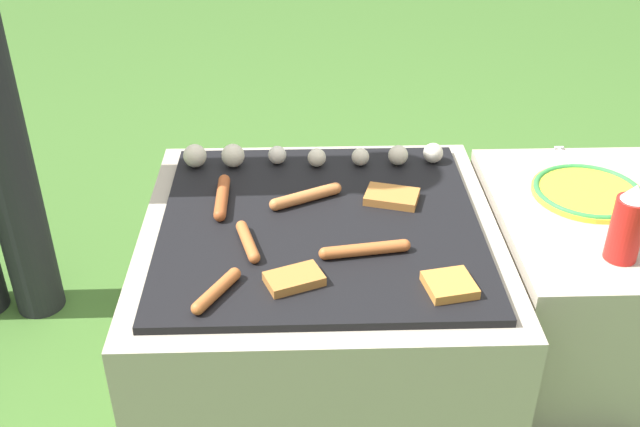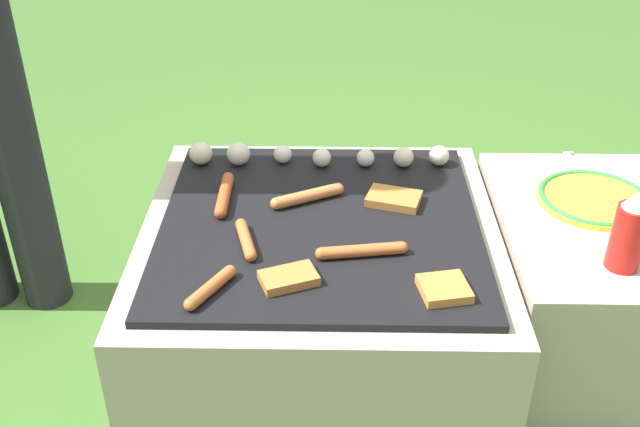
% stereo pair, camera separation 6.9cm
% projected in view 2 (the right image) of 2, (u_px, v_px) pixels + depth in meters
% --- Properties ---
extents(ground_plane, '(14.00, 14.00, 0.00)m').
position_uv_depth(ground_plane, '(320.00, 351.00, 1.91)').
color(ground_plane, '#3D6628').
extents(grill, '(0.82, 0.82, 0.39)m').
position_uv_depth(grill, '(320.00, 291.00, 1.80)').
color(grill, '#A89E8C').
rests_on(grill, ground_plane).
extents(side_ledge, '(0.46, 0.63, 0.39)m').
position_uv_depth(side_ledge, '(586.00, 286.00, 1.82)').
color(side_ledge, '#A89E8C').
rests_on(side_ledge, ground_plane).
extents(sausage_front_center, '(0.17, 0.10, 0.03)m').
position_uv_depth(sausage_front_center, '(308.00, 196.00, 1.76)').
color(sausage_front_center, '#C6753D').
rests_on(sausage_front_center, grill).
extents(sausage_back_left, '(0.06, 0.15, 0.03)m').
position_uv_depth(sausage_back_left, '(246.00, 239.00, 1.61)').
color(sausage_back_left, '#B7602D').
rests_on(sausage_back_left, grill).
extents(sausage_mid_right, '(0.09, 0.13, 0.03)m').
position_uv_depth(sausage_mid_right, '(211.00, 287.00, 1.47)').
color(sausage_mid_right, '#B7602D').
rests_on(sausage_mid_right, grill).
extents(sausage_back_right, '(0.20, 0.05, 0.03)m').
position_uv_depth(sausage_back_right, '(362.00, 251.00, 1.57)').
color(sausage_back_right, '#B7602D').
rests_on(sausage_back_right, grill).
extents(sausage_mid_left, '(0.03, 0.19, 0.03)m').
position_uv_depth(sausage_mid_left, '(224.00, 195.00, 1.77)').
color(sausage_mid_left, '#A34C23').
rests_on(sausage_mid_left, grill).
extents(bread_slice_right, '(0.14, 0.12, 0.02)m').
position_uv_depth(bread_slice_right, '(394.00, 199.00, 1.76)').
color(bread_slice_right, '#B27033').
rests_on(bread_slice_right, grill).
extents(bread_slice_left, '(0.11, 0.11, 0.02)m').
position_uv_depth(bread_slice_left, '(444.00, 289.00, 1.47)').
color(bread_slice_left, '#D18438').
rests_on(bread_slice_left, grill).
extents(bread_slice_center, '(0.13, 0.11, 0.02)m').
position_uv_depth(bread_slice_center, '(289.00, 278.00, 1.50)').
color(bread_slice_center, '#B27033').
rests_on(bread_slice_center, grill).
extents(mushroom_row, '(0.67, 0.07, 0.06)m').
position_uv_depth(mushroom_row, '(306.00, 155.00, 1.92)').
color(mushroom_row, beige).
rests_on(mushroom_row, grill).
extents(plate_colorful, '(0.27, 0.27, 0.02)m').
position_uv_depth(plate_colorful, '(594.00, 198.00, 1.77)').
color(plate_colorful, yellow).
rests_on(plate_colorful, side_ledge).
extents(condiment_bottle, '(0.07, 0.07, 0.18)m').
position_uv_depth(condiment_bottle, '(629.00, 233.00, 1.51)').
color(condiment_bottle, red).
rests_on(condiment_bottle, side_ledge).
extents(fork_utensil, '(0.02, 0.18, 0.01)m').
position_uv_depth(fork_utensil, '(576.00, 167.00, 1.91)').
color(fork_utensil, silver).
rests_on(fork_utensil, side_ledge).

